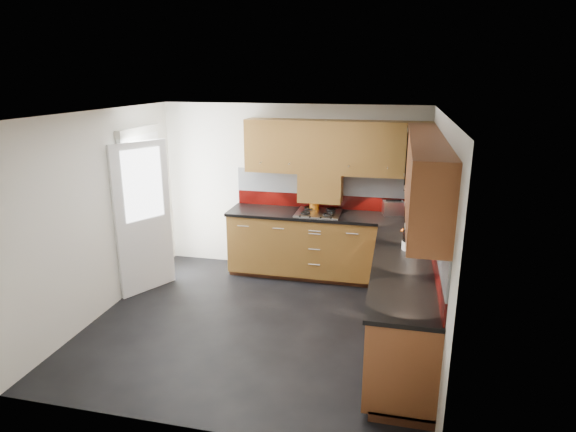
% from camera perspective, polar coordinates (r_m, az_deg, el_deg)
% --- Properties ---
extents(room, '(4.00, 3.80, 2.64)m').
position_cam_1_polar(room, '(5.20, -3.85, 2.12)').
color(room, black).
extents(base_cabinets, '(2.70, 3.20, 0.95)m').
position_cam_1_polar(base_cabinets, '(6.03, 8.16, -6.64)').
color(base_cabinets, brown).
rests_on(base_cabinets, room).
extents(countertop, '(2.72, 3.22, 0.04)m').
position_cam_1_polar(countertop, '(5.85, 8.21, -2.33)').
color(countertop, black).
rests_on(countertop, base_cabinets).
extents(backsplash, '(2.70, 3.20, 0.54)m').
position_cam_1_polar(backsplash, '(5.96, 10.64, 0.85)').
color(backsplash, '#660B09').
rests_on(backsplash, countertop).
extents(upper_cabinets, '(2.50, 3.20, 0.72)m').
position_cam_1_polar(upper_cabinets, '(5.69, 10.43, 6.61)').
color(upper_cabinets, brown).
rests_on(upper_cabinets, room).
extents(extractor_hood, '(0.60, 0.33, 0.40)m').
position_cam_1_polar(extractor_hood, '(6.71, 3.89, 3.43)').
color(extractor_hood, brown).
rests_on(extractor_hood, room).
extents(glass_cabinet, '(0.32, 0.80, 0.66)m').
position_cam_1_polar(glass_cabinet, '(5.97, 15.22, 7.01)').
color(glass_cabinet, black).
rests_on(glass_cabinet, room).
extents(back_door, '(0.42, 1.19, 2.04)m').
position_cam_1_polar(back_door, '(6.68, -16.69, 0.53)').
color(back_door, white).
rests_on(back_door, room).
extents(gas_hob, '(0.61, 0.53, 0.05)m').
position_cam_1_polar(gas_hob, '(6.63, 3.61, 0.38)').
color(gas_hob, silver).
rests_on(gas_hob, countertop).
extents(utensil_pot, '(0.13, 0.13, 0.48)m').
position_cam_1_polar(utensil_pot, '(6.79, 3.13, 1.54)').
color(utensil_pot, orange).
rests_on(utensil_pot, countertop).
extents(toaster, '(0.30, 0.22, 0.20)m').
position_cam_1_polar(toaster, '(6.71, 12.36, 0.94)').
color(toaster, silver).
rests_on(toaster, countertop).
extents(food_processor, '(0.17, 0.17, 0.29)m').
position_cam_1_polar(food_processor, '(5.40, 14.28, -2.55)').
color(food_processor, white).
rests_on(food_processor, countertop).
extents(paper_towel, '(0.15, 0.15, 0.28)m').
position_cam_1_polar(paper_towel, '(5.32, 14.81, -2.80)').
color(paper_towel, white).
rests_on(paper_towel, countertop).
extents(orange_cloth, '(0.15, 0.14, 0.01)m').
position_cam_1_polar(orange_cloth, '(6.07, 13.91, -1.68)').
color(orange_cloth, orange).
rests_on(orange_cloth, countertop).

